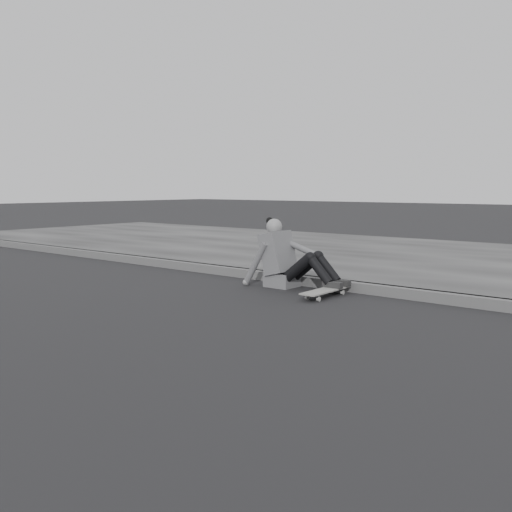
{
  "coord_description": "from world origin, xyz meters",
  "views": [
    {
      "loc": [
        2.62,
        -3.46,
        1.26
      ],
      "look_at": [
        -1.31,
        1.41,
        0.5
      ],
      "focal_mm": 40.0,
      "sensor_mm": 36.0,
      "label": 1
    }
  ],
  "objects": [
    {
      "name": "seated_woman",
      "position": [
        -1.55,
        2.31,
        0.36
      ],
      "size": [
        1.38,
        0.46,
        0.88
      ],
      "color": "#545457",
      "rests_on": "ground"
    },
    {
      "name": "skateboard",
      "position": [
        -0.81,
        2.06,
        0.07
      ],
      "size": [
        0.2,
        0.78,
        0.09
      ],
      "color": "gray",
      "rests_on": "ground"
    },
    {
      "name": "sidewalk",
      "position": [
        0.0,
        5.6,
        0.06
      ],
      "size": [
        24.0,
        6.0,
        0.12
      ],
      "primitive_type": "cube",
      "color": "#393939",
      "rests_on": "ground"
    },
    {
      "name": "curb",
      "position": [
        0.0,
        2.58,
        0.06
      ],
      "size": [
        24.0,
        0.16,
        0.12
      ],
      "primitive_type": "cube",
      "color": "#4D4D4D",
      "rests_on": "ground"
    },
    {
      "name": "ground",
      "position": [
        0.0,
        0.0,
        0.0
      ],
      "size": [
        80.0,
        80.0,
        0.0
      ],
      "primitive_type": "plane",
      "color": "black",
      "rests_on": "ground"
    }
  ]
}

